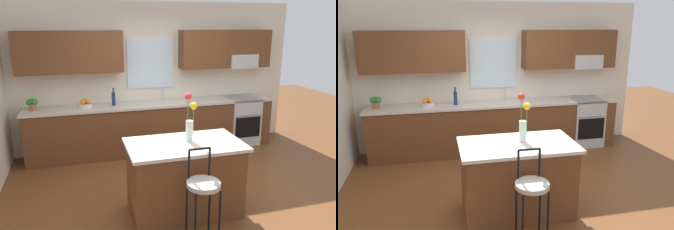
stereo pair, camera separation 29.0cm
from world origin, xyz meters
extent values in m
plane|color=brown|center=(0.00, 0.00, 0.00)|extent=(14.00, 14.00, 0.00)
cube|color=beige|center=(0.00, 2.06, 1.35)|extent=(5.60, 0.12, 2.70)
cube|color=brown|center=(-1.42, 1.83, 1.85)|extent=(1.76, 0.34, 0.70)
cube|color=brown|center=(1.42, 1.83, 1.85)|extent=(1.76, 0.34, 0.70)
cube|color=silver|center=(0.00, 1.99, 1.60)|extent=(0.88, 0.03, 0.90)
cube|color=#B7BABC|center=(1.75, 1.80, 1.62)|extent=(0.56, 0.36, 0.26)
cube|color=brown|center=(0.00, 1.70, 0.44)|extent=(4.50, 0.60, 0.88)
cube|color=beige|center=(0.00, 1.70, 0.90)|extent=(4.56, 0.64, 0.04)
cube|color=#B7BABC|center=(0.20, 1.70, 0.85)|extent=(0.54, 0.38, 0.11)
cylinder|color=#B7BABC|center=(0.20, 1.86, 1.03)|extent=(0.02, 0.02, 0.22)
cylinder|color=#B7BABC|center=(0.20, 1.80, 1.14)|extent=(0.02, 0.12, 0.02)
cube|color=#B7BABC|center=(1.75, 1.68, 0.46)|extent=(0.60, 0.60, 0.92)
cube|color=black|center=(1.75, 1.38, 0.40)|extent=(0.52, 0.02, 0.40)
cylinder|color=#B7BABC|center=(1.75, 1.35, 0.66)|extent=(0.50, 0.02, 0.02)
cube|color=brown|center=(-0.15, -0.45, 0.44)|extent=(1.32, 0.73, 0.88)
cube|color=beige|center=(-0.15, -0.45, 0.90)|extent=(1.40, 0.81, 0.04)
cylinder|color=black|center=(-0.28, -1.21, 0.33)|extent=(0.02, 0.02, 0.66)
cylinder|color=black|center=(-0.01, -1.21, 0.33)|extent=(0.02, 0.02, 0.66)
cylinder|color=black|center=(-0.28, -0.94, 0.33)|extent=(0.02, 0.02, 0.66)
cylinder|color=black|center=(-0.01, -0.94, 0.33)|extent=(0.02, 0.02, 0.66)
cylinder|color=#B2ADA3|center=(-0.15, -1.07, 0.69)|extent=(0.36, 0.36, 0.05)
cylinder|color=black|center=(-0.26, -0.94, 0.87)|extent=(0.02, 0.02, 0.32)
cylinder|color=black|center=(-0.03, -0.94, 0.87)|extent=(0.02, 0.02, 0.32)
cylinder|color=black|center=(-0.15, -0.94, 1.03)|extent=(0.23, 0.02, 0.02)
cylinder|color=silver|center=(-0.07, -0.39, 1.05)|extent=(0.09, 0.09, 0.26)
cylinder|color=#3D722D|center=(-0.02, -0.39, 1.18)|extent=(0.01, 0.01, 0.36)
sphere|color=yellow|center=(-0.02, -0.39, 1.36)|extent=(0.09, 0.09, 0.09)
cylinder|color=#3D722D|center=(-0.09, -0.39, 1.24)|extent=(0.01, 0.01, 0.48)
sphere|color=red|center=(-0.09, -0.39, 1.48)|extent=(0.09, 0.09, 0.09)
cylinder|color=silver|center=(-1.22, 1.70, 0.95)|extent=(0.24, 0.24, 0.06)
sphere|color=orange|center=(-1.17, 1.70, 1.01)|extent=(0.08, 0.08, 0.08)
sphere|color=orange|center=(-1.21, 1.75, 1.01)|extent=(0.08, 0.08, 0.08)
sphere|color=orange|center=(-1.27, 1.73, 1.01)|extent=(0.07, 0.07, 0.07)
sphere|color=orange|center=(-1.27, 1.67, 1.01)|extent=(0.07, 0.07, 0.07)
sphere|color=orange|center=(-1.22, 1.70, 1.04)|extent=(0.07, 0.07, 0.07)
cylinder|color=navy|center=(-0.74, 1.70, 1.04)|extent=(0.06, 0.06, 0.23)
cylinder|color=navy|center=(-0.74, 1.70, 1.19)|extent=(0.03, 0.03, 0.07)
cylinder|color=black|center=(-0.74, 1.70, 1.23)|extent=(0.03, 0.03, 0.02)
cylinder|color=#9E5B3D|center=(-2.07, 1.70, 0.98)|extent=(0.11, 0.11, 0.11)
sphere|color=#2D7A33|center=(-2.07, 1.70, 1.09)|extent=(0.08, 0.08, 0.08)
sphere|color=#2D7A33|center=(-2.11, 1.71, 1.06)|extent=(0.11, 0.11, 0.11)
sphere|color=#2D7A33|center=(-2.03, 1.69, 1.07)|extent=(0.11, 0.11, 0.11)
camera|label=1|loc=(-1.35, -3.95, 2.29)|focal=35.04mm
camera|label=2|loc=(-1.07, -4.02, 2.29)|focal=35.04mm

